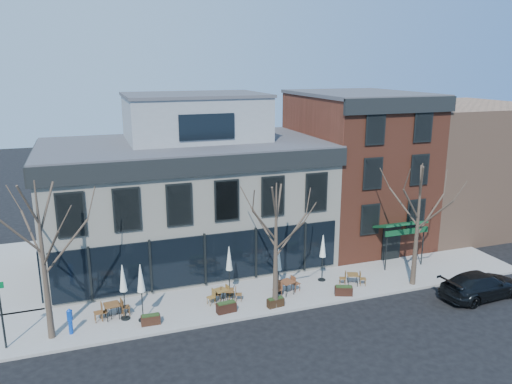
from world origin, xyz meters
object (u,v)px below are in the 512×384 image
object	(u,v)px
parked_sedan	(481,285)
cafe_set_0	(112,309)
call_box	(70,320)
umbrella_0	(123,281)

from	to	relation	value
parked_sedan	cafe_set_0	size ratio (longest dim) A/B	2.71
call_box	cafe_set_0	bearing A→B (deg)	24.44
call_box	cafe_set_0	world-z (taller)	call_box
call_box	umbrella_0	distance (m)	3.10
cafe_set_0	umbrella_0	xyz separation A→B (m)	(0.65, -0.31, 1.64)
parked_sedan	call_box	bearing A→B (deg)	77.01
parked_sedan	cafe_set_0	xyz separation A→B (m)	(-20.37, 4.21, -0.09)
call_box	umbrella_0	world-z (taller)	umbrella_0
parked_sedan	umbrella_0	xyz separation A→B (m)	(-19.72, 3.90, 1.55)
parked_sedan	cafe_set_0	bearing A→B (deg)	73.66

